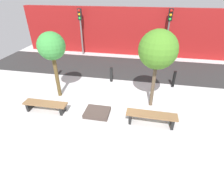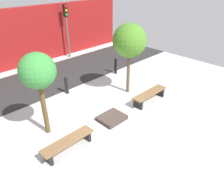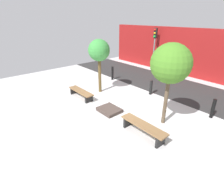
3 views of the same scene
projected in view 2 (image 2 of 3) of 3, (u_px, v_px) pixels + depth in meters
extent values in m
plane|color=#B7B7B7|center=(100.00, 112.00, 9.45)|extent=(18.00, 18.00, 0.00)
cube|color=#2A2A2A|center=(45.00, 80.00, 12.30)|extent=(18.00, 3.84, 0.01)
cube|color=maroon|center=(16.00, 39.00, 13.31)|extent=(16.20, 0.50, 3.51)
cube|color=black|center=(48.00, 158.00, 6.91)|extent=(0.11, 0.46, 0.36)
cube|color=black|center=(86.00, 135.00, 7.87)|extent=(0.11, 0.46, 0.36)
cube|color=brown|center=(68.00, 141.00, 7.29)|extent=(1.92, 0.48, 0.06)
cube|color=black|center=(138.00, 104.00, 9.66)|extent=(0.11, 0.47, 0.42)
cube|color=black|center=(159.00, 92.00, 10.65)|extent=(0.11, 0.47, 0.42)
cube|color=brown|center=(150.00, 93.00, 10.04)|extent=(1.98, 0.50, 0.06)
cube|color=#40342E|center=(112.00, 118.00, 8.95)|extent=(1.05, 0.88, 0.16)
cylinder|color=brown|center=(44.00, 108.00, 7.78)|extent=(0.18, 0.18, 2.18)
sphere|color=#398B3C|center=(37.00, 71.00, 7.09)|extent=(1.22, 1.22, 1.22)
cylinder|color=brown|center=(128.00, 72.00, 10.56)|extent=(0.15, 0.15, 2.19)
sphere|color=#467E24|center=(130.00, 41.00, 9.82)|extent=(1.56, 1.56, 1.56)
cylinder|color=black|center=(67.00, 85.00, 10.75)|extent=(0.17, 0.17, 0.86)
cylinder|color=black|center=(116.00, 66.00, 12.85)|extent=(0.15, 0.15, 0.91)
cylinder|color=#535353|center=(67.00, 32.00, 14.80)|extent=(0.12, 0.12, 3.53)
cube|color=black|center=(65.00, 10.00, 14.13)|extent=(0.28, 0.16, 0.78)
sphere|color=red|center=(66.00, 6.00, 13.93)|extent=(0.17, 0.17, 0.17)
sphere|color=orange|center=(66.00, 11.00, 14.06)|extent=(0.17, 0.17, 0.17)
sphere|color=green|center=(67.00, 15.00, 14.19)|extent=(0.17, 0.17, 0.17)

